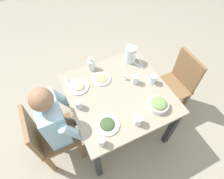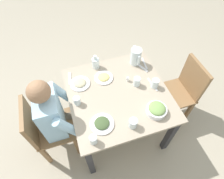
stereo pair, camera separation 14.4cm
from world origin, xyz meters
The scene contains 21 objects.
ground_plane centered at (0.00, 0.00, 0.00)m, with size 8.00×8.00×0.00m, color #9E937F.
dining_table centered at (0.00, 0.00, 0.62)m, with size 0.99×0.99×0.72m.
chair_near centered at (0.01, -0.79, 0.48)m, with size 0.40×0.40×0.85m.
chair_far centered at (0.02, 0.79, 0.48)m, with size 0.40×0.40×0.85m.
diner_near centered at (0.01, -0.59, 0.62)m, with size 0.48×0.53×1.15m.
water_pitcher centered at (-0.34, 0.32, 0.82)m, with size 0.16×0.12×0.19m.
salad_bowl centered at (0.31, 0.26, 0.76)m, with size 0.19×0.19×0.09m.
plate_fries centered at (-0.23, -0.08, 0.74)m, with size 0.20×0.20×0.04m.
plate_beans centered at (-0.23, -0.34, 0.74)m, with size 0.21×0.21×0.04m.
plate_dolmas centered at (0.28, -0.25, 0.74)m, with size 0.22×0.22×0.04m.
water_glass_near_left centered at (0.03, 0.38, 0.77)m, with size 0.07×0.07×0.10m, color silver.
water_glass_far_left centered at (0.37, 0.00, 0.77)m, with size 0.08×0.08×0.10m, color silver.
water_glass_by_pitcher centered at (-0.01, -0.41, 0.77)m, with size 0.07×0.07×0.09m, color silver.
water_glass_far_right centered at (-0.04, 0.21, 0.77)m, with size 0.07×0.07×0.10m, color silver.
water_glass_near_right centered at (0.41, -0.36, 0.77)m, with size 0.07×0.07×0.09m, color silver.
oil_carafe centered at (-0.42, -0.12, 0.78)m, with size 0.08×0.08×0.16m.
salt_shaker centered at (-0.12, 0.14, 0.75)m, with size 0.03×0.03×0.05m.
fork_near centered at (-0.34, -0.43, 0.73)m, with size 0.17×0.03×0.01m, color silver.
knife_near centered at (-0.30, 0.42, 0.73)m, with size 0.18×0.02×0.01m, color silver.
fork_far centered at (-0.25, 0.36, 0.73)m, with size 0.17×0.03×0.01m, color silver.
knife_far centered at (0.01, 0.37, 0.73)m, with size 0.18×0.02×0.01m, color silver.
Camera 1 is at (0.96, -0.53, 2.23)m, focal length 29.82 mm.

